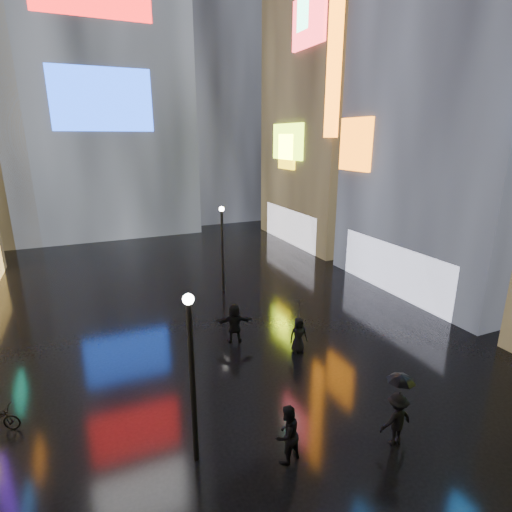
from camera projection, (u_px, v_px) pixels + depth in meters
ground at (200, 304)px, 22.55m from camera, size 140.00×140.00×0.00m
building_right_mid at (488, 23)px, 21.74m from camera, size 10.28×13.70×30.00m
building_right_far at (345, 76)px, 33.44m from camera, size 10.28×12.00×28.00m
tower_main at (87, 0)px, 36.45m from camera, size 16.00×14.20×42.00m
tower_flank_right at (208, 62)px, 43.97m from camera, size 12.00×12.00×34.00m
lamp_near at (192, 371)px, 10.81m from camera, size 0.30×0.30×5.20m
lamp_far at (222, 244)px, 23.60m from camera, size 0.30×0.30×5.20m
pedestrian_1 at (287, 434)px, 11.38m from camera, size 1.03×0.91×1.79m
pedestrian_2 at (396, 419)px, 12.04m from camera, size 1.11×0.65×1.72m
pedestrian_4 at (298, 335)px, 17.30m from camera, size 0.86×0.64×1.59m
pedestrian_5 at (234, 323)px, 18.12m from camera, size 1.78×0.94×1.83m
umbrella_1 at (400, 385)px, 11.70m from camera, size 0.95×0.95×0.70m
umbrella_2 at (299, 309)px, 16.95m from camera, size 1.22×1.23×0.85m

